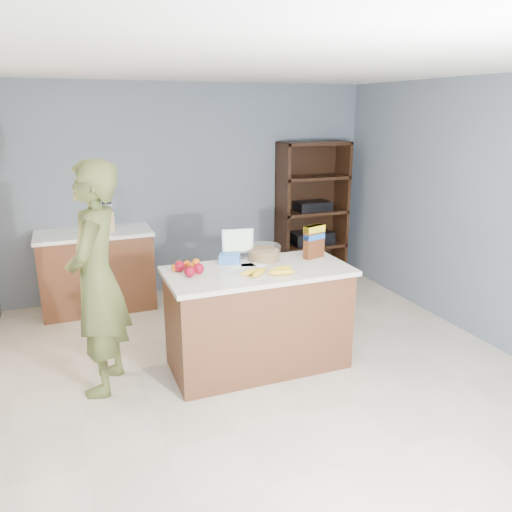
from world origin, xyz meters
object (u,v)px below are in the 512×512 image
object	(u,v)px
cereal_box	(314,239)
tv	(238,242)
shelving_unit	(310,214)
counter_peninsula	(258,322)
person	(97,280)

from	to	relation	value
cereal_box	tv	bearing A→B (deg)	162.85
shelving_unit	tv	distance (m)	2.37
tv	cereal_box	distance (m)	0.69
shelving_unit	cereal_box	bearing A→B (deg)	-116.54
counter_peninsula	person	world-z (taller)	person
person	shelving_unit	bearing A→B (deg)	143.82
tv	shelving_unit	bearing A→B (deg)	46.74
counter_peninsula	person	bearing A→B (deg)	174.28
person	cereal_box	bearing A→B (deg)	109.75
counter_peninsula	tv	size ratio (longest dim) A/B	5.53
shelving_unit	cereal_box	xyz separation A→B (m)	(-0.96, -1.92, 0.21)
shelving_unit	person	distance (m)	3.43
shelving_unit	cereal_box	world-z (taller)	shelving_unit
counter_peninsula	shelving_unit	world-z (taller)	shelving_unit
counter_peninsula	tv	distance (m)	0.73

